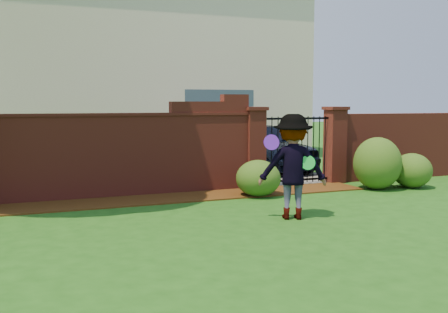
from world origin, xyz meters
name	(u,v)px	position (x,y,z in m)	size (l,w,h in m)	color
ground	(221,240)	(0.00, 0.00, -0.01)	(80.00, 80.00, 0.01)	#1B4D13
mulch_bed	(115,202)	(-0.95, 3.34, 0.01)	(11.10, 1.08, 0.03)	#371E0A
brick_wall	(55,155)	(-2.01, 4.00, 0.93)	(8.70, 0.31, 2.16)	maroon
brick_wall_return	(400,146)	(6.60, 4.00, 0.85)	(4.00, 0.25, 1.70)	maroon
pillar_left	(254,147)	(2.40, 4.00, 0.96)	(0.50, 0.50, 1.88)	maroon
pillar_right	(335,144)	(4.60, 4.00, 0.96)	(0.50, 0.50, 1.88)	maroon
iron_gate	(296,150)	(3.50, 4.00, 0.85)	(1.78, 0.03, 1.60)	black
driveway	(232,166)	(3.50, 8.00, 0.01)	(3.20, 8.00, 0.01)	slate
house	(125,70)	(1.00, 12.00, 3.16)	(12.40, 6.40, 6.30)	beige
car	(265,146)	(4.04, 6.73, 0.71)	(1.69, 4.19, 1.43)	black
shrub_left	(258,178)	(2.00, 2.94, 0.39)	(0.95, 0.95, 0.78)	#234E17
shrub_middle	(377,163)	(4.92, 2.76, 0.60)	(1.09, 1.09, 1.20)	#234E17
shrub_right	(412,171)	(5.81, 2.63, 0.40)	(0.91, 0.91, 0.81)	#234E17
man	(293,167)	(1.62, 0.80, 0.89)	(1.15, 0.66, 1.79)	gray
frisbee_purple	(271,142)	(1.22, 0.81, 1.32)	(0.26, 0.26, 0.02)	#601EC0
frisbee_green	(308,163)	(1.79, 0.59, 0.98)	(0.24, 0.24, 0.02)	green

